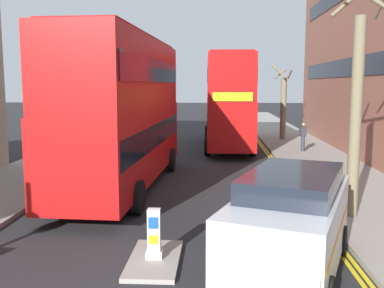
{
  "coord_description": "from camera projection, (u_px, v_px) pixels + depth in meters",
  "views": [
    {
      "loc": [
        1.33,
        -4.36,
        3.9
      ],
      "look_at": [
        0.5,
        11.0,
        1.8
      ],
      "focal_mm": 40.94,
      "sensor_mm": 36.0,
      "label": 1
    }
  ],
  "objects": [
    {
      "name": "sidewalk_left",
      "position": [
        53.0,
        164.0,
        21.08
      ],
      "size": [
        4.0,
        80.0,
        0.14
      ],
      "primitive_type": "cube",
      "color": "gray",
      "rests_on": "ground"
    },
    {
      "name": "taxi_minivan",
      "position": [
        290.0,
        224.0,
        8.92
      ],
      "size": [
        3.42,
        5.16,
        2.12
      ],
      "color": "silver",
      "rests_on": "ground"
    },
    {
      "name": "pedestrian_far",
      "position": [
        303.0,
        136.0,
        24.69
      ],
      "size": [
        0.34,
        0.22,
        1.62
      ],
      "color": "#2D2D38",
      "rests_on": "sidewalk_right"
    },
    {
      "name": "kerb_line_inner",
      "position": [
        284.0,
        177.0,
        18.54
      ],
      "size": [
        0.1,
        56.0,
        0.01
      ],
      "primitive_type": "cube",
      "color": "yellow",
      "rests_on": "ground"
    },
    {
      "name": "kerb_line_outer",
      "position": [
        288.0,
        177.0,
        18.53
      ],
      "size": [
        0.1,
        56.0,
        0.01
      ],
      "primitive_type": "cube",
      "color": "yellow",
      "rests_on": "ground"
    },
    {
      "name": "keep_left_bollard",
      "position": [
        154.0,
        235.0,
        9.6
      ],
      "size": [
        0.36,
        0.28,
        1.11
      ],
      "color": "silver",
      "rests_on": "traffic_island"
    },
    {
      "name": "street_tree_mid",
      "position": [
        356.0,
        108.0,
        12.24
      ],
      "size": [
        1.56,
        1.78,
        6.65
      ],
      "color": "#6B6047",
      "rests_on": "sidewalk_right"
    },
    {
      "name": "double_decker_bus_away",
      "position": [
        124.0,
        108.0,
        16.28
      ],
      "size": [
        3.18,
        10.91,
        5.64
      ],
      "color": "#B20F0F",
      "rests_on": "ground"
    },
    {
      "name": "sidewalk_right",
      "position": [
        326.0,
        167.0,
        20.39
      ],
      "size": [
        4.0,
        80.0,
        0.14
      ],
      "primitive_type": "cube",
      "color": "gray",
      "rests_on": "ground"
    },
    {
      "name": "street_tree_near",
      "position": [
        283.0,
        106.0,
        30.15
      ],
      "size": [
        1.62,
        1.76,
        5.26
      ],
      "color": "#6B6047",
      "rests_on": "sidewalk_right"
    },
    {
      "name": "traffic_island",
      "position": [
        154.0,
        260.0,
        9.68
      ],
      "size": [
        1.1,
        2.2,
        0.1
      ],
      "primitive_type": "cube",
      "color": "gray",
      "rests_on": "ground"
    },
    {
      "name": "double_decker_bus_oncoming",
      "position": [
        227.0,
        99.0,
        27.03
      ],
      "size": [
        2.97,
        10.86,
        5.64
      ],
      "color": "#B20F0F",
      "rests_on": "ground"
    }
  ]
}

